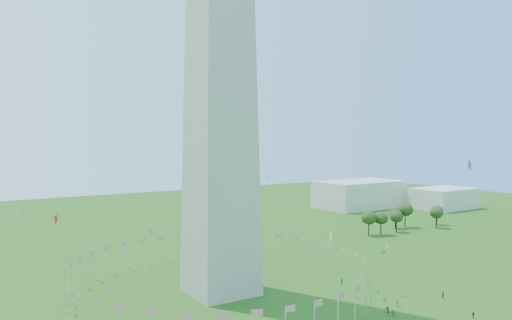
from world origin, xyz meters
The scene contains 5 objects.
flag_ring centered at (0.00, 50.00, 4.50)m, with size 80.24×80.24×9.00m.
gov_building_east_a centered at (150.00, 150.00, 8.00)m, with size 50.00×30.00×16.00m, color beige.
gov_building_east_b centered at (190.00, 120.00, 6.00)m, with size 35.00×25.00×12.00m, color beige.
kites_aloft centered at (9.40, 27.54, 19.93)m, with size 107.92×81.24×33.19m.
tree_line_east centered at (113.65, 85.37, 4.97)m, with size 53.40×15.72×11.21m.
Camera 1 is at (-64.64, -68.04, 42.45)m, focal length 35.00 mm.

